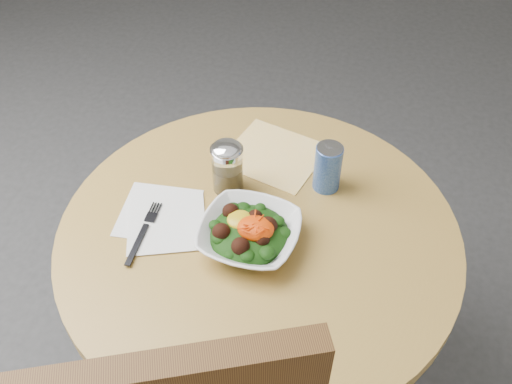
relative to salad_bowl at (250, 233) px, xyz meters
The scene contains 7 objects.
table 0.23m from the salad_bowl, 76.07° to the left, with size 0.90×0.90×0.75m.
cloth_napkin 0.29m from the salad_bowl, 91.10° to the left, with size 0.23×0.21×0.00m, color orange.
paper_napkins 0.21m from the salad_bowl, behind, with size 0.23×0.23×0.00m.
salad_bowl is the anchor object (origin of this frame).
fork 0.24m from the salad_bowl, behind, with size 0.02×0.19×0.00m.
spice_shaker 0.18m from the salad_bowl, 120.06° to the left, with size 0.08×0.08×0.14m.
beverage_can 0.25m from the salad_bowl, 57.11° to the left, with size 0.06×0.06×0.12m.
Camera 1 is at (0.18, -0.82, 1.71)m, focal length 40.00 mm.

